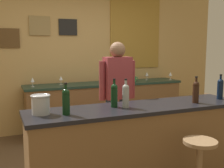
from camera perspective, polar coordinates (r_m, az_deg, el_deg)
name	(u,v)px	position (r m, az deg, el deg)	size (l,w,h in m)	color
back_wall	(80,54)	(5.19, -6.72, 6.25)	(6.00, 0.09, 2.80)	tan
bar_counter	(140,146)	(3.12, 5.78, -12.82)	(2.46, 0.60, 0.92)	brown
side_counter	(106,107)	(5.07, -1.28, -4.74)	(2.91, 0.56, 0.90)	brown
bartender	(117,93)	(3.71, 1.13, -1.83)	(0.52, 0.21, 1.62)	#384766
bar_stool	(199,162)	(2.85, 17.73, -15.28)	(0.32, 0.32, 0.68)	olive
wine_bottle_a	(66,101)	(2.61, -9.57, -3.43)	(0.07, 0.07, 0.31)	black
wine_bottle_b	(114,94)	(2.90, 0.47, -2.19)	(0.07, 0.07, 0.31)	black
wine_bottle_c	(126,95)	(2.88, 2.88, -2.25)	(0.07, 0.07, 0.31)	#999E99
wine_bottle_d	(196,91)	(3.25, 17.08, -1.43)	(0.07, 0.07, 0.31)	black
wine_bottle_e	(220,88)	(3.58, 21.63, -0.80)	(0.07, 0.07, 0.31)	black
ice_bucket	(41,104)	(2.69, -14.64, -4.07)	(0.19, 0.19, 0.19)	#B7BABF
wine_glass_a	(32,80)	(4.66, -16.25, 0.78)	(0.07, 0.07, 0.16)	silver
wine_glass_b	(61,78)	(4.81, -10.61, 1.17)	(0.07, 0.07, 0.16)	silver
wine_glass_c	(109,77)	(4.92, -0.62, 1.45)	(0.07, 0.07, 0.16)	silver
wine_glass_d	(147,74)	(5.43, 7.29, 2.01)	(0.07, 0.07, 0.16)	silver
wine_glass_e	(170,74)	(5.53, 12.09, 2.00)	(0.07, 0.07, 0.16)	silver
coffee_mug	(134,79)	(5.17, 4.65, 1.05)	(0.13, 0.08, 0.09)	#338C4C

